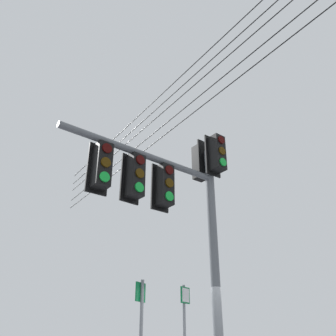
# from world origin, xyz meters

# --- Properties ---
(signal_mast_assembly) EXTENTS (3.95, 1.45, 6.06)m
(signal_mast_assembly) POSITION_xyz_m (-0.68, 0.76, 4.33)
(signal_mast_assembly) COLOR slate
(signal_mast_assembly) RESTS_ON ground
(route_sign_primary) EXTENTS (0.35, 0.10, 2.78)m
(route_sign_primary) POSITION_xyz_m (1.01, 1.89, 1.69)
(route_sign_primary) COLOR slate
(route_sign_primary) RESTS_ON ground
(route_sign_secondary) EXTENTS (0.31, 0.11, 2.59)m
(route_sign_secondary) POSITION_xyz_m (-0.93, 1.52, 1.56)
(route_sign_secondary) COLOR slate
(route_sign_secondary) RESTS_ON ground
(overhead_wire_span) EXTENTS (5.69, 17.53, 2.08)m
(overhead_wire_span) POSITION_xyz_m (0.51, 1.33, 8.18)
(overhead_wire_span) COLOR black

